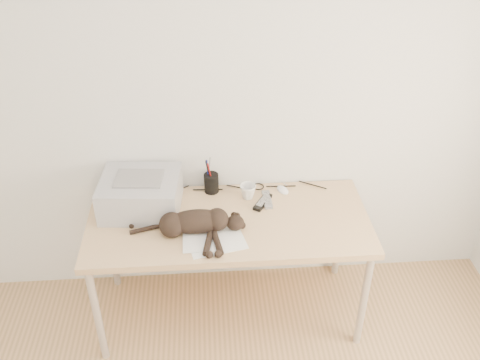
{
  "coord_description": "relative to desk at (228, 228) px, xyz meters",
  "views": [
    {
      "loc": [
        -0.11,
        -0.99,
        2.62
      ],
      "look_at": [
        0.06,
        1.34,
        1.04
      ],
      "focal_mm": 40.0,
      "sensor_mm": 36.0,
      "label": 1
    }
  ],
  "objects": [
    {
      "name": "pen_cup",
      "position": [
        -0.09,
        0.2,
        0.2
      ],
      "size": [
        0.09,
        0.09,
        0.23
      ],
      "color": "black",
      "rests_on": "desk"
    },
    {
      "name": "wall_back",
      "position": [
        0.0,
        0.27,
        0.69
      ],
      "size": [
        3.5,
        0.0,
        3.5
      ],
      "primitive_type": "plane",
      "rotation": [
        1.57,
        0.0,
        0.0
      ],
      "color": "silver",
      "rests_on": "floor"
    },
    {
      "name": "printer",
      "position": [
        -0.5,
        0.07,
        0.23
      ],
      "size": [
        0.47,
        0.41,
        0.21
      ],
      "color": "#A3A3A8",
      "rests_on": "desk"
    },
    {
      "name": "remote_grey",
      "position": [
        0.24,
        0.08,
        0.14
      ],
      "size": [
        0.05,
        0.17,
        0.02
      ],
      "primitive_type": "cube",
      "rotation": [
        0.0,
        0.0,
        0.02
      ],
      "color": "gray",
      "rests_on": "desk"
    },
    {
      "name": "cat",
      "position": [
        -0.2,
        -0.18,
        0.2
      ],
      "size": [
        0.63,
        0.29,
        0.14
      ],
      "rotation": [
        0.0,
        0.0,
        0.03
      ],
      "color": "black",
      "rests_on": "desk"
    },
    {
      "name": "mouse",
      "position": [
        0.35,
        0.18,
        0.15
      ],
      "size": [
        0.09,
        0.11,
        0.03
      ],
      "primitive_type": "ellipsoid",
      "rotation": [
        0.0,
        0.0,
        0.4
      ],
      "color": "white",
      "rests_on": "desk"
    },
    {
      "name": "desk",
      "position": [
        0.0,
        0.0,
        0.0
      ],
      "size": [
        1.6,
        0.7,
        0.74
      ],
      "color": "tan",
      "rests_on": "floor"
    },
    {
      "name": "remote_black",
      "position": [
        0.21,
        0.06,
        0.14
      ],
      "size": [
        0.13,
        0.17,
        0.02
      ],
      "primitive_type": "cube",
      "rotation": [
        0.0,
        0.0,
        -0.54
      ],
      "color": "black",
      "rests_on": "desk"
    },
    {
      "name": "papers",
      "position": [
        -0.09,
        -0.26,
        0.14
      ],
      "size": [
        0.35,
        0.27,
        0.01
      ],
      "color": "white",
      "rests_on": "desk"
    },
    {
      "name": "cable_tangle",
      "position": [
        0.0,
        0.22,
        0.14
      ],
      "size": [
        1.36,
        0.07,
        0.01
      ],
      "primitive_type": null,
      "color": "black",
      "rests_on": "desk"
    },
    {
      "name": "mug",
      "position": [
        0.13,
        0.12,
        0.18
      ],
      "size": [
        0.13,
        0.13,
        0.09
      ],
      "primitive_type": "imported",
      "rotation": [
        0.0,
        0.0,
        0.4
      ],
      "color": "silver",
      "rests_on": "desk"
    }
  ]
}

